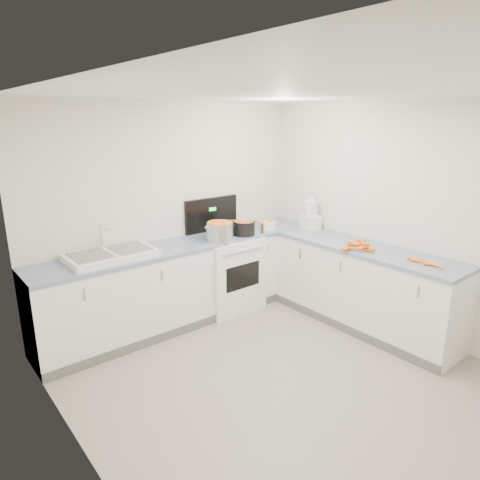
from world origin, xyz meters
TOP-DOWN VIEW (x-y plane):
  - floor at (0.00, 0.00)m, footprint 3.50×4.00m
  - ceiling at (0.00, 0.00)m, footprint 3.50×4.00m
  - wall_back at (0.00, 2.00)m, footprint 3.50×0.00m
  - wall_left at (-1.75, 0.00)m, footprint 0.00×4.00m
  - wall_right at (1.75, 0.00)m, footprint 0.00×4.00m
  - counter_back at (0.00, 1.70)m, footprint 3.50×0.62m
  - counter_right at (1.45, 0.30)m, footprint 0.62×2.20m
  - stove at (0.55, 1.69)m, footprint 0.76×0.65m
  - sink at (-0.90, 1.70)m, footprint 0.86×0.52m
  - steel_pot at (0.35, 1.54)m, footprint 0.39×0.39m
  - black_pot at (0.73, 1.55)m, footprint 0.27×0.27m
  - wooden_spoon at (0.73, 1.55)m, footprint 0.27×0.24m
  - mixing_bowl at (1.15, 1.60)m, footprint 0.24×0.24m
  - extract_bottle at (0.95, 1.46)m, footprint 0.04×0.04m
  - spice_jar at (1.09, 1.56)m, footprint 0.06×0.06m
  - food_processor at (1.60, 1.27)m, footprint 0.26×0.29m
  - carrot_pile at (1.33, 0.31)m, footprint 0.46×0.43m
  - peeled_carrots at (1.41, -0.42)m, footprint 0.15×0.43m
  - peelings at (-1.08, 1.72)m, footprint 0.22×0.22m

SIDE VIEW (x-z plane):
  - floor at x=0.00m, z-range 0.00..0.00m
  - counter_back at x=0.00m, z-range 0.00..0.94m
  - counter_right at x=1.45m, z-range 0.00..0.94m
  - stove at x=0.55m, z-range -0.21..1.15m
  - peeled_carrots at x=1.41m, z-range 0.94..0.98m
  - carrot_pile at x=1.33m, z-range 0.93..1.02m
  - sink at x=-0.90m, z-range 0.82..1.13m
  - spice_jar at x=1.09m, z-range 0.94..1.04m
  - extract_bottle at x=0.95m, z-range 0.94..1.04m
  - mixing_bowl at x=1.15m, z-range 0.94..1.04m
  - black_pot at x=0.73m, z-range 0.92..1.11m
  - peelings at x=-1.08m, z-range 1.01..1.02m
  - steel_pot at x=0.35m, z-range 0.92..1.15m
  - food_processor at x=1.60m, z-range 0.91..1.32m
  - wooden_spoon at x=0.73m, z-range 1.11..1.13m
  - wall_back at x=0.00m, z-range 0.00..2.50m
  - wall_left at x=-1.75m, z-range 0.00..2.50m
  - wall_right at x=1.75m, z-range 0.00..2.50m
  - ceiling at x=0.00m, z-range 2.50..2.50m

